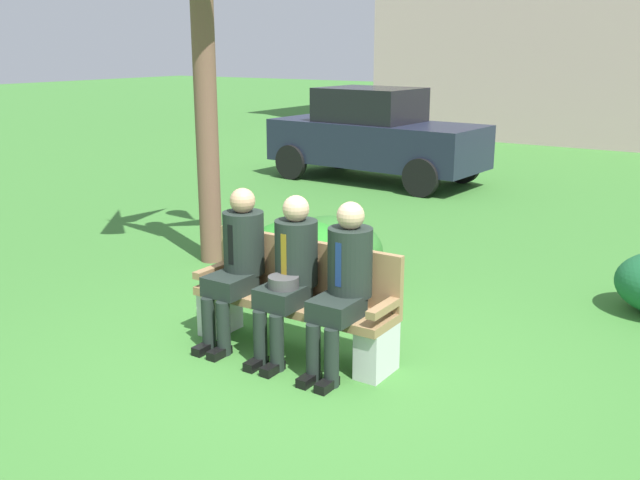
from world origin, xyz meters
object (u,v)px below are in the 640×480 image
park_bench (297,301)px  seated_man_left (237,258)px  shrub_far_lawn (331,250)px  seated_man_right (344,279)px  parked_car_near (375,135)px  seated_man_middle (290,270)px  shrub_mid_lawn (299,259)px

park_bench → seated_man_left: bearing=-166.2°
seated_man_left → shrub_far_lawn: bearing=96.7°
park_bench → seated_man_left: size_ratio=1.35×
seated_man_right → parked_car_near: bearing=117.5°
seated_man_left → seated_man_right: bearing=0.0°
seated_man_left → seated_man_middle: size_ratio=1.00×
park_bench → parked_car_near: bearing=114.5°
park_bench → seated_man_middle: 0.33m
park_bench → seated_man_right: bearing=-13.3°
seated_man_middle → shrub_far_lawn: size_ratio=1.17×
seated_man_left → parked_car_near: bearing=110.6°
seated_man_middle → shrub_mid_lawn: size_ratio=1.06×
seated_man_middle → shrub_far_lawn: seated_man_middle is taller
shrub_far_lawn → parked_car_near: size_ratio=0.28×
shrub_mid_lawn → parked_car_near: (-2.47, 5.94, 0.46)m
shrub_far_lawn → parked_car_near: bearing=114.8°
seated_man_left → seated_man_middle: 0.53m
seated_man_middle → shrub_far_lawn: 1.95m
seated_man_middle → seated_man_right: (0.49, 0.01, 0.01)m
seated_man_left → shrub_far_lawn: size_ratio=1.17×
park_bench → shrub_far_lawn: (-0.71, 1.64, -0.07)m
shrub_mid_lawn → parked_car_near: parked_car_near is taller
park_bench → seated_man_left: (-0.51, -0.12, 0.31)m
park_bench → seated_man_left: seated_man_left is taller
park_bench → seated_man_right: 0.62m
seated_man_left → seated_man_middle: seated_man_left is taller
seated_man_middle → seated_man_right: size_ratio=0.99×
seated_man_right → shrub_far_lawn: bearing=125.1°
seated_man_middle → shrub_far_lawn: (-0.74, 1.76, -0.37)m
parked_car_near → seated_man_left: bearing=-69.4°
seated_man_right → parked_car_near: parked_car_near is taller
shrub_mid_lawn → seated_man_left: bearing=-79.8°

